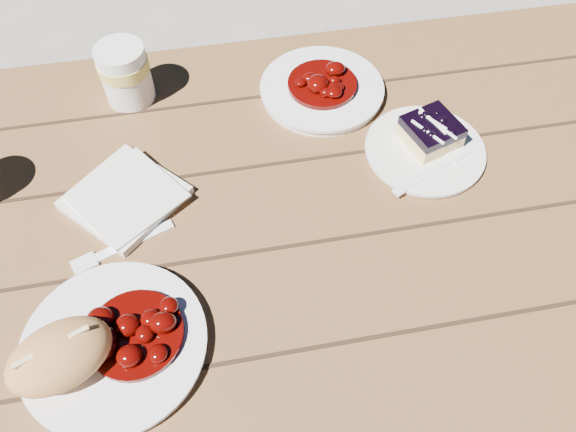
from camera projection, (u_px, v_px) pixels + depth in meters
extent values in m
plane|color=gray|center=(211.00, 383.00, 1.47)|extent=(60.00, 60.00, 0.00)
cube|color=brown|center=(158.00, 231.00, 0.87)|extent=(2.00, 0.80, 0.05)
cube|color=brown|center=(522.00, 158.00, 1.45)|extent=(0.07, 0.07, 0.70)
cube|color=brown|center=(166.00, 87.00, 1.47)|extent=(1.80, 0.25, 0.04)
cube|color=brown|center=(438.00, 112.00, 1.74)|extent=(0.06, 0.06, 0.42)
cylinder|color=white|center=(114.00, 346.00, 0.73)|extent=(0.24, 0.24, 0.02)
ellipsoid|color=tan|center=(60.00, 356.00, 0.68)|extent=(0.15, 0.13, 0.07)
cylinder|color=white|center=(425.00, 151.00, 0.93)|extent=(0.19, 0.19, 0.01)
cube|color=#F0DB82|center=(430.00, 136.00, 0.92)|extent=(0.10, 0.10, 0.03)
cube|color=black|center=(432.00, 127.00, 0.90)|extent=(0.10, 0.10, 0.02)
cube|color=white|center=(125.00, 198.00, 0.87)|extent=(0.21, 0.21, 0.01)
cylinder|color=white|center=(322.00, 90.00, 1.00)|extent=(0.22, 0.22, 0.02)
cylinder|color=white|center=(125.00, 74.00, 0.96)|extent=(0.08, 0.08, 0.11)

